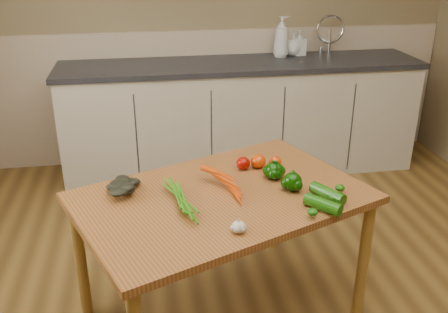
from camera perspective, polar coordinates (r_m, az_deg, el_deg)
name	(u,v)px	position (r m, az deg, el deg)	size (l,w,h in m)	color
room	(293,91)	(1.94, 7.95, 7.38)	(4.04, 5.04, 2.64)	brown
counter_run	(242,115)	(4.09, 2.03, 4.74)	(2.84, 0.64, 1.14)	#B5AB97
table	(222,209)	(2.35, -0.20, -6.02)	(1.52, 1.27, 0.70)	brown
soap_bottle_a	(282,37)	(4.13, 6.59, 13.45)	(0.12, 0.12, 0.32)	silver
soap_bottle_b	(300,43)	(4.23, 8.63, 12.71)	(0.09, 0.09, 0.20)	silver
soap_bottle_c	(293,44)	(4.21, 7.88, 12.58)	(0.14, 0.14, 0.18)	silver
carrot_bunch	(213,188)	(2.30, -1.30, -3.63)	(0.24, 0.19, 0.07)	#D43F04
leafy_greens	(126,184)	(2.35, -11.18, -3.12)	(0.19, 0.17, 0.09)	black
garlic_bulb	(239,227)	(2.02, 1.67, -8.05)	(0.06, 0.06, 0.05)	beige
pepper_a	(273,171)	(2.45, 5.62, -1.66)	(0.08, 0.08, 0.08)	#093302
pepper_b	(276,171)	(2.46, 6.00, -1.67)	(0.08, 0.08, 0.08)	#093302
pepper_c	(293,182)	(2.35, 7.84, -2.90)	(0.09, 0.09, 0.09)	#093302
tomato_a	(243,163)	(2.55, 2.21, -0.78)	(0.07, 0.07, 0.07)	#880902
tomato_b	(258,161)	(2.57, 3.94, -0.54)	(0.08, 0.08, 0.07)	#C93405
tomato_c	(275,162)	(2.58, 5.89, -0.62)	(0.06, 0.06, 0.06)	#C93405
zucchini_a	(328,193)	(2.31, 11.76, -4.16)	(0.06, 0.06, 0.18)	#114607
zucchini_b	(323,205)	(2.21, 11.24, -5.41)	(0.06, 0.06, 0.17)	#114607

